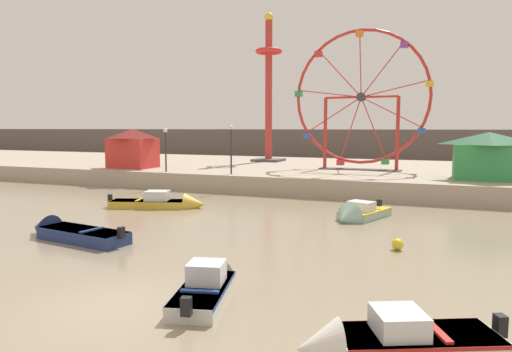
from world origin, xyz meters
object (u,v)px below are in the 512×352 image
object	(u,v)px
motorboat_white_red_stripe	(386,343)
promenade_lamp_far	(166,143)
ferris_wheel_red_frame	(361,100)
promenade_lamp_near	(231,142)
motorboat_mustard_yellow	(165,203)
carnival_booth_green_kiosk	(488,155)
carnival_booth_red_striped	(133,148)
motorboat_navy_blue	(68,232)
mooring_buoy_orange	(398,244)
motorboat_seafoam	(357,214)
drop_tower_red_tower	(269,88)
motorboat_pale_grey	(209,283)

from	to	relation	value
motorboat_white_red_stripe	promenade_lamp_far	xyz separation A→B (m)	(-18.58, 20.80, 3.13)
ferris_wheel_red_frame	promenade_lamp_near	xyz separation A→B (m)	(-8.10, -6.85, -3.18)
motorboat_mustard_yellow	carnival_booth_green_kiosk	distance (m)	20.58
motorboat_white_red_stripe	ferris_wheel_red_frame	distance (m)	29.23
carnival_booth_red_striped	motorboat_white_red_stripe	bearing A→B (deg)	-44.32
motorboat_navy_blue	carnival_booth_red_striped	distance (m)	20.08
motorboat_navy_blue	carnival_booth_red_striped	size ratio (longest dim) A/B	1.44
carnival_booth_red_striped	mooring_buoy_orange	bearing A→B (deg)	-31.67
motorboat_mustard_yellow	mooring_buoy_orange	xyz separation A→B (m)	(13.31, -4.67, -0.07)
motorboat_white_red_stripe	mooring_buoy_orange	xyz separation A→B (m)	(-0.54, 8.74, -0.12)
motorboat_seafoam	drop_tower_red_tower	xyz separation A→B (m)	(-12.34, 20.30, 8.24)
motorboat_mustard_yellow	promenade_lamp_near	distance (m)	8.48
motorboat_navy_blue	carnival_booth_green_kiosk	distance (m)	25.30
motorboat_white_red_stripe	motorboat_seafoam	xyz separation A→B (m)	(-2.95, 14.05, -0.07)
drop_tower_red_tower	promenade_lamp_near	bearing A→B (deg)	-81.32
motorboat_seafoam	ferris_wheel_red_frame	size ratio (longest dim) A/B	0.37
drop_tower_red_tower	carnival_booth_red_striped	xyz separation A→B (m)	(-7.85, -11.48, -5.56)
motorboat_navy_blue	carnival_booth_red_striped	xyz separation A→B (m)	(-9.68, 17.38, 2.69)
motorboat_navy_blue	mooring_buoy_orange	size ratio (longest dim) A/B	12.50
ferris_wheel_red_frame	promenade_lamp_near	world-z (taller)	ferris_wheel_red_frame
motorboat_pale_grey	ferris_wheel_red_frame	xyz separation A→B (m)	(-0.15, 26.02, 6.51)
drop_tower_red_tower	motorboat_seafoam	bearing A→B (deg)	-58.70
motorboat_seafoam	mooring_buoy_orange	size ratio (longest dim) A/B	9.21
motorboat_pale_grey	drop_tower_red_tower	bearing A→B (deg)	3.16
promenade_lamp_far	motorboat_seafoam	bearing A→B (deg)	-23.39
motorboat_pale_grey	motorboat_seafoam	world-z (taller)	motorboat_pale_grey
carnival_booth_red_striped	promenade_lamp_near	distance (m)	10.03
motorboat_white_red_stripe	promenade_lamp_near	bearing A→B (deg)	-83.21
motorboat_pale_grey	motorboat_seafoam	size ratio (longest dim) A/B	1.00
motorboat_navy_blue	promenade_lamp_near	xyz separation A→B (m)	(0.18, 15.71, 3.34)
carnival_booth_green_kiosk	drop_tower_red_tower	bearing A→B (deg)	149.78
motorboat_white_red_stripe	motorboat_navy_blue	distance (m)	14.54
ferris_wheel_red_frame	carnival_booth_green_kiosk	xyz separation A→B (m)	(8.81, -4.09, -3.93)
motorboat_white_red_stripe	motorboat_pale_grey	bearing A→B (deg)	-47.18
promenade_lamp_far	carnival_booth_green_kiosk	bearing A→B (deg)	8.06
carnival_booth_red_striped	mooring_buoy_orange	world-z (taller)	carnival_booth_red_striped
motorboat_seafoam	mooring_buoy_orange	distance (m)	5.83
ferris_wheel_red_frame	mooring_buoy_orange	distance (m)	20.91
carnival_booth_red_striped	promenade_lamp_far	world-z (taller)	promenade_lamp_far
motorboat_white_red_stripe	mooring_buoy_orange	size ratio (longest dim) A/B	9.47
motorboat_white_red_stripe	carnival_booth_green_kiosk	size ratio (longest dim) A/B	0.92
motorboat_seafoam	carnival_booth_green_kiosk	distance (m)	12.17
ferris_wheel_red_frame	motorboat_navy_blue	bearing A→B (deg)	-110.18
promenade_lamp_far	mooring_buoy_orange	distance (m)	21.94
promenade_lamp_near	promenade_lamp_far	distance (m)	5.31
promenade_lamp_far	motorboat_navy_blue	bearing A→B (deg)	-71.56
motorboat_seafoam	promenade_lamp_near	size ratio (longest dim) A/B	1.14
motorboat_white_red_stripe	motorboat_seafoam	bearing A→B (deg)	-103.44
motorboat_mustard_yellow	promenade_lamp_far	world-z (taller)	promenade_lamp_far
drop_tower_red_tower	carnival_booth_red_striped	size ratio (longest dim) A/B	3.80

